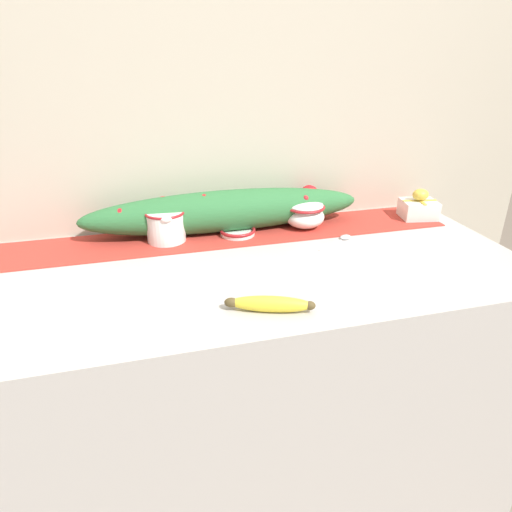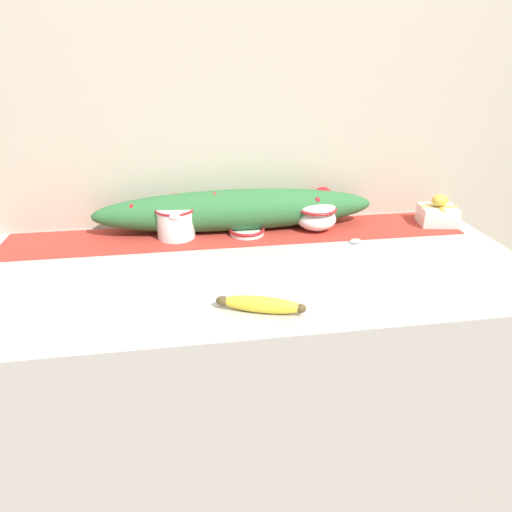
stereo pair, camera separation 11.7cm
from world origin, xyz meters
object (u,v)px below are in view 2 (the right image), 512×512
object	(u,v)px
banana	(260,305)
spoon	(353,242)
small_dish	(247,231)
sugar_bowl	(316,215)
cream_pitcher	(176,221)
gift_box	(438,213)

from	to	relation	value
banana	spoon	xyz separation A→B (m)	(0.34, 0.35, -0.01)
small_dish	banana	distance (m)	0.46
banana	sugar_bowl	bearing A→B (deg)	61.24
cream_pitcher	small_dish	xyz separation A→B (m)	(0.22, -0.01, -0.04)
small_dish	spoon	xyz separation A→B (m)	(0.31, -0.12, -0.01)
cream_pitcher	sugar_bowl	distance (m)	0.45
banana	small_dish	bearing A→B (deg)	86.10
sugar_bowl	cream_pitcher	bearing A→B (deg)	179.90
sugar_bowl	banana	size ratio (longest dim) A/B	0.64
spoon	gift_box	size ratio (longest dim) A/B	1.07
sugar_bowl	spoon	size ratio (longest dim) A/B	0.92
cream_pitcher	spoon	xyz separation A→B (m)	(0.53, -0.13, -0.05)
banana	gift_box	world-z (taller)	gift_box
banana	spoon	size ratio (longest dim) A/B	1.43
spoon	small_dish	bearing A→B (deg)	129.43
sugar_bowl	spoon	world-z (taller)	sugar_bowl
cream_pitcher	gift_box	distance (m)	0.86
spoon	gift_box	distance (m)	0.35
banana	spoon	world-z (taller)	banana
sugar_bowl	small_dish	size ratio (longest dim) A/B	1.14
sugar_bowl	gift_box	bearing A→B (deg)	-2.08
small_dish	cream_pitcher	bearing A→B (deg)	177.49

